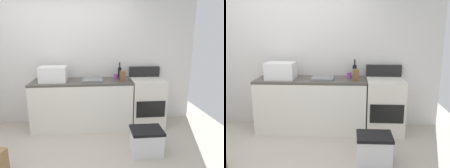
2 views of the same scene
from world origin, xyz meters
The scene contains 10 objects.
ground_plane centered at (0.00, 0.00, 0.00)m, with size 6.00×6.00×0.00m, color #B2A899.
wall_back centered at (0.00, 1.55, 1.30)m, with size 5.00×0.10×2.60m, color silver.
kitchen_counter centered at (0.30, 1.20, 0.45)m, with size 1.80×0.60×0.90m.
stove_oven centered at (1.52, 1.21, 0.47)m, with size 0.60×0.61×1.10m.
microwave centered at (-0.19, 1.17, 1.04)m, with size 0.46×0.34×0.27m, color white.
sink_basin centered at (0.50, 1.18, 0.92)m, with size 0.36×0.32×0.03m, color slate.
wine_bottle centered at (1.02, 1.39, 1.01)m, with size 0.07×0.07×0.30m.
coffee_mug centered at (0.93, 1.27, 0.95)m, with size 0.08×0.08×0.10m, color purple.
knife_block centered at (1.03, 1.10, 0.99)m, with size 0.10×0.10×0.18m, color brown.
storage_bin centered at (1.27, 0.22, 0.19)m, with size 0.46×0.36×0.38m.
Camera 1 is at (0.53, -2.37, 1.71)m, focal length 32.00 mm.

